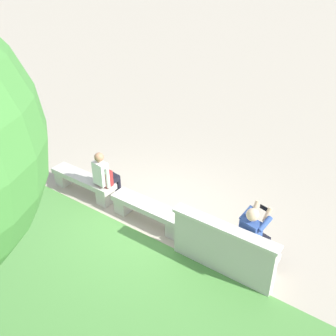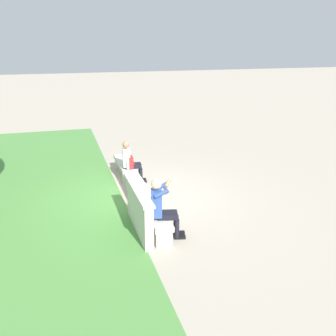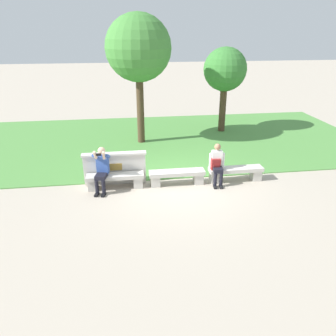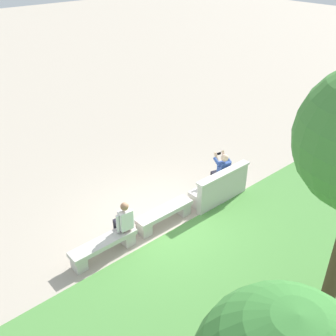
{
  "view_description": "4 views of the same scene",
  "coord_description": "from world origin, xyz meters",
  "views": [
    {
      "loc": [
        -4.08,
        5.01,
        5.14
      ],
      "look_at": [
        -0.06,
        -0.6,
        1.04
      ],
      "focal_mm": 42.0,
      "sensor_mm": 36.0,
      "label": 1
    },
    {
      "loc": [
        -9.53,
        1.9,
        4.07
      ],
      "look_at": [
        -0.86,
        -0.61,
        1.06
      ],
      "focal_mm": 42.0,
      "sensor_mm": 36.0,
      "label": 2
    },
    {
      "loc": [
        -1.55,
        -9.07,
        4.48
      ],
      "look_at": [
        -0.35,
        -0.5,
        0.78
      ],
      "focal_mm": 35.0,
      "sensor_mm": 36.0,
      "label": 3
    },
    {
      "loc": [
        5.36,
        6.36,
        6.58
      ],
      "look_at": [
        -0.79,
        -0.77,
        1.07
      ],
      "focal_mm": 42.0,
      "sensor_mm": 36.0,
      "label": 4
    }
  ],
  "objects": [
    {
      "name": "bench_mid",
      "position": [
        1.88,
        0.0,
        0.29
      ],
      "size": [
        1.71,
        0.4,
        0.45
      ],
      "color": "beige",
      "rests_on": "ground"
    },
    {
      "name": "bench_near",
      "position": [
        0.0,
        0.0,
        0.29
      ],
      "size": [
        1.71,
        0.4,
        0.45
      ],
      "color": "beige",
      "rests_on": "ground"
    },
    {
      "name": "ground_plane",
      "position": [
        0.0,
        0.0,
        0.0
      ],
      "size": [
        80.0,
        80.0,
        0.0
      ],
      "primitive_type": "plane",
      "color": "#B2A593"
    },
    {
      "name": "person_distant",
      "position": [
        1.24,
        -0.07,
        0.67
      ],
      "size": [
        0.48,
        0.7,
        1.26
      ],
      "color": "black",
      "rests_on": "ground"
    },
    {
      "name": "bench_main",
      "position": [
        -1.88,
        0.0,
        0.29
      ],
      "size": [
        1.71,
        0.4,
        0.45
      ],
      "color": "beige",
      "rests_on": "ground"
    },
    {
      "name": "person_photographer",
      "position": [
        -2.25,
        -0.08,
        0.74
      ],
      "size": [
        0.53,
        0.77,
        1.32
      ],
      "color": "black",
      "rests_on": "ground"
    },
    {
      "name": "backpack",
      "position": [
        1.2,
        -0.04,
        0.63
      ],
      "size": [
        0.28,
        0.24,
        0.43
      ],
      "color": "maroon",
      "rests_on": "bench_mid"
    },
    {
      "name": "backrest_wall_with_plaque",
      "position": [
        -1.88,
        0.34,
        0.52
      ],
      "size": [
        1.94,
        0.24,
        1.01
      ],
      "color": "beige",
      "rests_on": "ground"
    },
    {
      "name": "grass_strip",
      "position": [
        0.0,
        4.38,
        0.01
      ],
      "size": [
        17.48,
        8.0,
        0.03
      ],
      "primitive_type": "cube",
      "color": "#518E42",
      "rests_on": "ground"
    }
  ]
}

